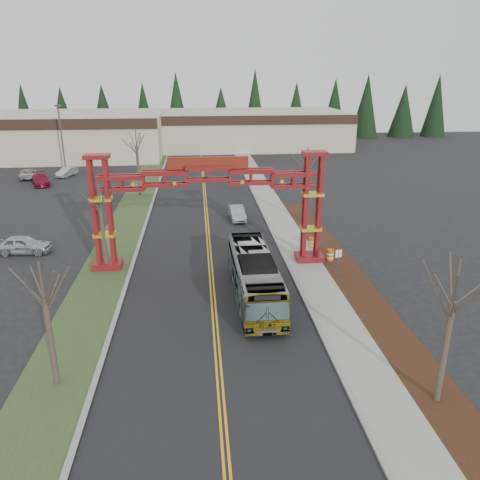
{
  "coord_description": "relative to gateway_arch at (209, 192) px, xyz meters",
  "views": [
    {
      "loc": [
        -0.77,
        -16.46,
        14.51
      ],
      "look_at": [
        1.86,
        12.36,
        4.06
      ],
      "focal_mm": 35.0,
      "sensor_mm": 36.0,
      "label": 1
    }
  ],
  "objects": [
    {
      "name": "street_sign",
      "position": [
        9.41,
        -3.16,
        -4.44
      ],
      "size": [
        0.49,
        0.12,
        2.15
      ],
      "color": "#3F3F44",
      "rests_on": "ground"
    },
    {
      "name": "transit_bus",
      "position": [
        2.81,
        -5.98,
        -4.43
      ],
      "size": [
        2.78,
        11.2,
        3.11
      ],
      "primitive_type": "imported",
      "rotation": [
        0.0,
        0.0,
        0.02
      ],
      "color": "#9A9BA1",
      "rests_on": "ground"
    },
    {
      "name": "parked_car_far_b",
      "position": [
        -25.1,
        34.5,
        -5.31
      ],
      "size": [
        3.43,
        5.27,
        1.35
      ],
      "primitive_type": "imported",
      "rotation": [
        0.0,
        0.0,
        3.41
      ],
      "color": "#BABABA",
      "rests_on": "ground"
    },
    {
      "name": "road",
      "position": [
        -0.0,
        7.0,
        -5.97
      ],
      "size": [
        12.0,
        110.0,
        0.02
      ],
      "primitive_type": "cube",
      "color": "black",
      "rests_on": "ground"
    },
    {
      "name": "retail_building_west",
      "position": [
        -30.0,
        53.96,
        -2.22
      ],
      "size": [
        46.0,
        22.3,
        7.5
      ],
      "color": "#BCB190",
      "rests_on": "ground"
    },
    {
      "name": "lane_line_right",
      "position": [
        0.12,
        7.0,
        -5.96
      ],
      "size": [
        0.12,
        100.0,
        0.01
      ],
      "primitive_type": "cube",
      "color": "orange",
      "rests_on": "road"
    },
    {
      "name": "barrel_south",
      "position": [
        9.66,
        -0.23,
        -5.46
      ],
      "size": [
        0.57,
        0.57,
        1.05
      ],
      "color": "#D2590B",
      "rests_on": "ground"
    },
    {
      "name": "bare_tree_median_near",
      "position": [
        -8.0,
        -14.4,
        -1.44
      ],
      "size": [
        2.89,
        2.89,
        6.48
      ],
      "color": "#382D26",
      "rests_on": "ground"
    },
    {
      "name": "silver_sedan",
      "position": [
        3.14,
        11.95,
        -5.3
      ],
      "size": [
        1.72,
        4.25,
        1.37
      ],
      "primitive_type": "imported",
      "rotation": [
        0.0,
        0.0,
        0.07
      ],
      "color": "#A5A8AD",
      "rests_on": "ground"
    },
    {
      "name": "parked_car_mid_a",
      "position": [
        -22.03,
        29.98,
        -5.26
      ],
      "size": [
        3.76,
        5.37,
        1.44
      ],
      "primitive_type": "imported",
      "rotation": [
        0.0,
        0.0,
        0.39
      ],
      "color": "maroon",
      "rests_on": "ground"
    },
    {
      "name": "gateway_arch",
      "position": [
        0.0,
        0.0,
        0.0
      ],
      "size": [
        18.2,
        1.6,
        8.9
      ],
      "color": "#600C15",
      "rests_on": "ground"
    },
    {
      "name": "retail_building_east",
      "position": [
        10.0,
        61.95,
        -2.47
      ],
      "size": [
        38.0,
        20.3,
        7.0
      ],
      "color": "#BCB190",
      "rests_on": "ground"
    },
    {
      "name": "curb_left",
      "position": [
        -6.15,
        7.0,
        -5.91
      ],
      "size": [
        0.3,
        110.0,
        0.15
      ],
      "primitive_type": "cube",
      "color": "gray",
      "rests_on": "ground"
    },
    {
      "name": "parked_car_near_a",
      "position": [
        -15.64,
        3.96,
        -5.21
      ],
      "size": [
        4.62,
        2.05,
        1.54
      ],
      "primitive_type": "imported",
      "rotation": [
        0.0,
        0.0,
        1.52
      ],
      "color": "#B9BAC2",
      "rests_on": "ground"
    },
    {
      "name": "bare_tree_median_far",
      "position": [
        -8.0,
        22.97,
        0.05
      ],
      "size": [
        3.18,
        3.18,
        8.17
      ],
      "color": "#382D26",
      "rests_on": "ground"
    },
    {
      "name": "bare_tree_right_far",
      "position": [
        10.0,
        10.53,
        -0.43
      ],
      "size": [
        2.99,
        2.99,
        7.57
      ],
      "color": "#382D26",
      "rests_on": "ground"
    },
    {
      "name": "grass_median",
      "position": [
        -8.0,
        7.0,
        -5.94
      ],
      "size": [
        4.0,
        110.0,
        0.08
      ],
      "primitive_type": "cube",
      "color": "#314522",
      "rests_on": "ground"
    },
    {
      "name": "parked_car_far_a",
      "position": [
        -19.88,
        35.27,
        -5.33
      ],
      "size": [
        2.65,
        4.22,
        1.31
      ],
      "primitive_type": "imported",
      "rotation": [
        0.0,
        0.0,
        -0.34
      ],
      "color": "silver",
      "rests_on": "ground"
    },
    {
      "name": "ground",
      "position": [
        -0.0,
        -18.0,
        -5.98
      ],
      "size": [
        200.0,
        200.0,
        0.0
      ],
      "primitive_type": "plane",
      "color": "black",
      "rests_on": "ground"
    },
    {
      "name": "landscape_strip",
      "position": [
        10.2,
        -8.0,
        -5.92
      ],
      "size": [
        2.6,
        50.0,
        0.12
      ],
      "primitive_type": "cube",
      "color": "black",
      "rests_on": "ground"
    },
    {
      "name": "bare_tree_median_mid",
      "position": [
        -8.0,
        -0.44,
        -0.91
      ],
      "size": [
        2.9,
        2.9,
        7.02
      ],
      "color": "#382D26",
      "rests_on": "ground"
    },
    {
      "name": "lane_line_left",
      "position": [
        -0.12,
        7.0,
        -5.96
      ],
      "size": [
        0.12,
        100.0,
        0.01
      ],
      "primitive_type": "cube",
      "color": "orange",
      "rests_on": "road"
    },
    {
      "name": "curb_right",
      "position": [
        6.15,
        7.0,
        -5.91
      ],
      "size": [
        0.3,
        110.0,
        0.15
      ],
      "primitive_type": "cube",
      "color": "gray",
      "rests_on": "ground"
    },
    {
      "name": "barrel_mid",
      "position": [
        8.87,
        2.88,
        -5.49
      ],
      "size": [
        0.53,
        0.53,
        0.99
      ],
      "color": "#D2590B",
      "rests_on": "ground"
    },
    {
      "name": "conifer_treeline",
      "position": [
        0.25,
        74.0,
        0.5
      ],
      "size": [
        116.1,
        5.6,
        13.0
      ],
      "color": "black",
      "rests_on": "ground"
    },
    {
      "name": "sidewalk_right",
      "position": [
        7.6,
        7.0,
        -5.91
      ],
      "size": [
        2.6,
        110.0,
        0.14
      ],
      "primitive_type": "cube",
      "color": "gray",
      "rests_on": "ground"
    },
    {
      "name": "bare_tree_right_near",
      "position": [
        10.0,
        -17.38,
        -0.88
      ],
      "size": [
        3.09,
        3.09,
        7.17
      ],
      "color": "#382D26",
      "rests_on": "ground"
    },
    {
      "name": "light_pole_far",
      "position": [
        -21.04,
        39.13,
        -0.25
      ],
      "size": [
        0.86,
        0.43,
        9.9
      ],
      "color": "#3F3F44",
      "rests_on": "ground"
    },
    {
      "name": "barrel_north",
      "position": [
        9.43,
        3.01,
        -5.54
      ],
      "size": [
        0.48,
        0.48,
        0.89
      ],
      "color": "#D2590B",
      "rests_on": "ground"
    }
  ]
}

